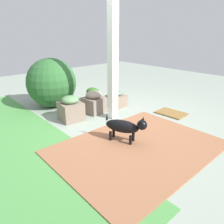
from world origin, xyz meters
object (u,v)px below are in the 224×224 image
(porch_pillar, at_px, (113,56))
(stone_planter_near, at_px, (94,102))
(round_shrub, at_px, (52,83))
(terracotta_pot_broad, at_px, (93,94))
(stone_planter_mid, at_px, (71,109))
(dog, at_px, (125,126))
(stone_planter_nearest, at_px, (116,99))
(doormat, at_px, (171,113))

(porch_pillar, height_order, stone_planter_near, porch_pillar)
(round_shrub, height_order, terracotta_pot_broad, round_shrub)
(stone_planter_mid, distance_m, terracotta_pot_broad, 1.17)
(stone_planter_mid, distance_m, dog, 1.34)
(stone_planter_nearest, bearing_deg, terracotta_pot_broad, 19.21)
(stone_planter_near, xyz_separation_m, dog, (-1.35, 0.44, 0.05))
(stone_planter_nearest, bearing_deg, doormat, -155.44)
(terracotta_pot_broad, bearing_deg, round_shrub, 67.47)
(porch_pillar, bearing_deg, dog, 148.39)
(stone_planter_mid, bearing_deg, stone_planter_near, -87.77)
(stone_planter_nearest, relative_size, round_shrub, 0.38)
(round_shrub, relative_size, dog, 1.68)
(porch_pillar, xyz_separation_m, doormat, (-0.67, -1.05, -1.19))
(stone_planter_near, bearing_deg, stone_planter_mid, 92.23)
(porch_pillar, bearing_deg, stone_planter_near, 10.82)
(dog, xyz_separation_m, doormat, (0.19, -1.58, -0.25))
(stone_planter_nearest, xyz_separation_m, round_shrub, (0.98, 1.08, 0.38))
(stone_planter_near, bearing_deg, round_shrub, 25.42)
(doormat, bearing_deg, round_shrub, 37.07)
(round_shrub, xyz_separation_m, terracotta_pot_broad, (-0.36, -0.86, -0.34))
(terracotta_pot_broad, distance_m, dog, 2.13)
(porch_pillar, relative_size, stone_planter_nearest, 5.76)
(stone_planter_mid, relative_size, terracotta_pot_broad, 1.37)
(porch_pillar, bearing_deg, stone_planter_nearest, -48.87)
(round_shrub, distance_m, terracotta_pot_broad, 0.99)
(stone_planter_mid, xyz_separation_m, terracotta_pot_broad, (0.62, -0.99, -0.02))
(terracotta_pot_broad, bearing_deg, doormat, -157.28)
(porch_pillar, distance_m, round_shrub, 1.68)
(stone_planter_nearest, relative_size, stone_planter_near, 0.90)
(stone_planter_near, distance_m, dog, 1.42)
(stone_planter_near, distance_m, stone_planter_mid, 0.58)
(stone_planter_nearest, bearing_deg, stone_planter_mid, 89.95)
(porch_pillar, xyz_separation_m, terracotta_pot_broad, (1.08, -0.32, -1.00))
(porch_pillar, bearing_deg, stone_planter_mid, 55.43)
(doormat, bearing_deg, stone_planter_nearest, 24.56)
(stone_planter_near, bearing_deg, dog, 162.01)
(stone_planter_mid, height_order, round_shrub, round_shrub)
(stone_planter_mid, distance_m, doormat, 2.08)
(stone_planter_mid, xyz_separation_m, round_shrub, (0.98, -0.13, 0.32))
(round_shrub, bearing_deg, doormat, -142.93)
(porch_pillar, relative_size, dog, 3.71)
(stone_planter_near, bearing_deg, stone_planter_nearest, -92.18)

